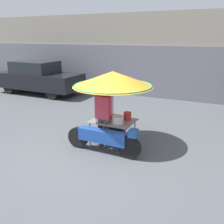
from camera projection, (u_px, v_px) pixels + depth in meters
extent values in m
plane|color=#4C4F54|center=(91.00, 156.00, 6.14)|extent=(36.00, 36.00, 0.00)
cube|color=gray|center=(170.00, 55.00, 12.11)|extent=(28.00, 2.00, 3.87)
cube|color=slate|center=(163.00, 73.00, 11.43)|extent=(23.80, 0.06, 2.40)
cylinder|color=black|center=(130.00, 148.00, 5.94)|extent=(0.55, 0.14, 0.55)
cylinder|color=black|center=(78.00, 137.00, 6.55)|extent=(0.55, 0.14, 0.55)
cube|color=#1E479E|center=(103.00, 136.00, 6.20)|extent=(1.28, 0.24, 0.32)
cube|color=#234C93|center=(133.00, 133.00, 5.80)|extent=(0.20, 0.24, 0.18)
cylinder|color=black|center=(117.00, 132.00, 6.99)|extent=(0.49, 0.14, 0.49)
cylinder|color=#515156|center=(124.00, 141.00, 6.21)|extent=(0.03, 0.03, 0.65)
cylinder|color=#515156|center=(135.00, 131.00, 6.86)|extent=(0.03, 0.03, 0.65)
cylinder|color=#515156|center=(90.00, 134.00, 6.62)|extent=(0.03, 0.03, 0.65)
cylinder|color=#515156|center=(103.00, 125.00, 7.27)|extent=(0.03, 0.03, 0.65)
cube|color=gray|center=(113.00, 121.00, 6.64)|extent=(1.16, 0.88, 0.02)
cylinder|color=#B2B2B7|center=(113.00, 104.00, 6.50)|extent=(0.03, 0.03, 0.92)
cone|color=orange|center=(113.00, 79.00, 6.31)|extent=(2.06, 2.06, 0.38)
torus|color=green|center=(113.00, 86.00, 6.36)|extent=(2.01, 2.01, 0.05)
cylinder|color=silver|center=(101.00, 117.00, 6.58)|extent=(0.33, 0.33, 0.21)
cylinder|color=silver|center=(118.00, 120.00, 6.41)|extent=(0.31, 0.31, 0.19)
cylinder|color=#939399|center=(114.00, 117.00, 6.80)|extent=(0.26, 0.26, 0.09)
cylinder|color=red|center=(127.00, 116.00, 6.68)|extent=(0.20, 0.20, 0.21)
cylinder|color=#4C473D|center=(101.00, 132.00, 6.58)|extent=(0.14, 0.14, 0.79)
cylinder|color=#4C473D|center=(107.00, 133.00, 6.50)|extent=(0.14, 0.14, 0.79)
cube|color=#C13847|center=(103.00, 107.00, 6.34)|extent=(0.38, 0.22, 0.59)
sphere|color=tan|center=(103.00, 92.00, 6.22)|extent=(0.21, 0.21, 0.21)
cylinder|color=black|center=(52.00, 93.00, 11.48)|extent=(0.60, 0.20, 0.60)
cylinder|color=black|center=(71.00, 87.00, 12.76)|extent=(0.60, 0.20, 0.60)
cylinder|color=black|center=(9.00, 88.00, 12.62)|extent=(0.60, 0.20, 0.60)
cylinder|color=black|center=(30.00, 83.00, 13.90)|extent=(0.60, 0.20, 0.60)
cube|color=black|center=(40.00, 80.00, 12.58)|extent=(4.40, 1.74, 0.75)
cube|color=#1E2328|center=(35.00, 67.00, 12.48)|extent=(2.11, 1.53, 0.57)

